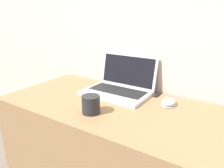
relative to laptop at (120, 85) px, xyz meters
name	(u,v)px	position (x,y,z in m)	size (l,w,h in m)	color
wall_back	(143,1)	(0.05, 0.15, 0.47)	(7.00, 0.04, 2.50)	beige
desk	(112,163)	(0.05, -0.17, -0.41)	(1.18, 0.57, 0.74)	#936D47
laptop	(120,85)	(0.00, 0.00, 0.00)	(0.37, 0.28, 0.21)	silver
drink_cup	(91,104)	(0.03, -0.31, 0.00)	(0.09, 0.09, 0.09)	#232326
computer_mouse	(169,102)	(0.31, -0.02, -0.03)	(0.07, 0.09, 0.04)	#B2B2B7
usb_stick	(157,95)	(0.21, 0.07, -0.04)	(0.02, 0.06, 0.01)	black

